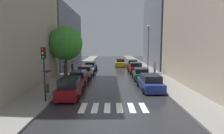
% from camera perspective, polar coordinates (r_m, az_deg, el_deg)
% --- Properties ---
extents(ground_plane, '(28.00, 72.00, 0.04)m').
position_cam_1_polar(ground_plane, '(35.83, -0.15, -0.45)').
color(ground_plane, '#252528').
extents(sidewalk_left, '(3.00, 72.00, 0.15)m').
position_cam_1_polar(sidewalk_left, '(36.36, -10.45, -0.30)').
color(sidewalk_left, gray).
rests_on(sidewalk_left, ground).
extents(sidewalk_right, '(3.00, 72.00, 0.15)m').
position_cam_1_polar(sidewalk_right, '(36.44, 10.12, -0.28)').
color(sidewalk_right, gray).
rests_on(sidewalk_right, ground).
extents(crosswalk_stripes, '(4.95, 2.20, 0.01)m').
position_cam_1_polar(crosswalk_stripes, '(13.94, 0.42, -12.51)').
color(crosswalk_stripes, silver).
rests_on(crosswalk_stripes, ground).
extents(building_left_mid, '(6.00, 20.84, 11.83)m').
position_cam_1_polar(building_left_mid, '(40.52, -16.12, 8.56)').
color(building_left_mid, slate).
rests_on(building_left_mid, ground).
extents(building_right_mid, '(6.00, 15.99, 14.83)m').
position_cam_1_polar(building_right_mid, '(39.92, 16.11, 10.75)').
color(building_right_mid, slate).
rests_on(building_right_mid, ground).
extents(parked_car_left_nearest, '(2.07, 4.61, 1.73)m').
position_cam_1_polar(parked_car_left_nearest, '(16.82, -12.89, -6.41)').
color(parked_car_left_nearest, maroon).
rests_on(parked_car_left_nearest, ground).
extents(parked_car_left_second, '(2.07, 4.47, 1.56)m').
position_cam_1_polar(parked_car_left_second, '(22.14, -10.25, -3.29)').
color(parked_car_left_second, maroon).
rests_on(parked_car_left_second, ground).
extents(parked_car_left_third, '(2.32, 4.55, 1.53)m').
position_cam_1_polar(parked_car_left_third, '(27.37, -8.19, -1.30)').
color(parked_car_left_third, '#B2B7BF').
rests_on(parked_car_left_third, ground).
extents(parked_car_left_fourth, '(2.08, 4.41, 1.60)m').
position_cam_1_polar(parked_car_left_fourth, '(32.94, -6.60, 0.19)').
color(parked_car_left_fourth, navy).
rests_on(parked_car_left_fourth, ground).
extents(parked_car_right_nearest, '(2.22, 4.81, 1.63)m').
position_cam_1_polar(parked_car_right_nearest, '(19.25, 11.77, -4.80)').
color(parked_car_right_nearest, navy).
rests_on(parked_car_right_nearest, ground).
extents(parked_car_right_second, '(2.14, 4.19, 1.55)m').
position_cam_1_polar(parked_car_right_second, '(24.72, 8.91, -2.20)').
color(parked_car_right_second, '#0C4C2D').
rests_on(parked_car_right_second, ground).
extents(parked_car_right_third, '(2.15, 4.31, 1.74)m').
position_cam_1_polar(parked_car_right_third, '(30.14, 7.27, -0.34)').
color(parked_car_right_third, maroon).
rests_on(parked_car_right_third, ground).
extents(parked_car_right_fourth, '(2.14, 4.25, 1.73)m').
position_cam_1_polar(parked_car_right_fourth, '(35.31, 6.35, 0.75)').
color(parked_car_right_fourth, brown).
rests_on(parked_car_right_fourth, ground).
extents(taxi_midroad, '(2.16, 4.61, 1.81)m').
position_cam_1_polar(taxi_midroad, '(39.15, 2.58, 1.35)').
color(taxi_midroad, yellow).
rests_on(taxi_midroad, ground).
extents(pedestrian_foreground, '(1.09, 1.09, 1.92)m').
position_cam_1_polar(pedestrian_foreground, '(29.00, 13.17, 0.78)').
color(pedestrian_foreground, navy).
rests_on(pedestrian_foreground, sidewalk_right).
extents(pedestrian_near_tree, '(1.01, 1.01, 2.06)m').
position_cam_1_polar(pedestrian_near_tree, '(18.26, -19.47, -2.90)').
color(pedestrian_near_tree, '#38513D').
rests_on(pedestrian_near_tree, sidewalk_left).
extents(pedestrian_by_kerb, '(1.12, 1.12, 2.04)m').
position_cam_1_polar(pedestrian_by_kerb, '(27.81, -14.47, 0.68)').
color(pedestrian_by_kerb, '#38513D').
rests_on(pedestrian_by_kerb, sidewalk_left).
extents(pedestrian_far_side, '(1.04, 1.04, 1.95)m').
position_cam_1_polar(pedestrian_far_side, '(29.52, -12.25, 0.92)').
color(pedestrian_far_side, black).
rests_on(pedestrian_far_side, sidewalk_left).
extents(street_tree_left, '(4.61, 4.61, 6.96)m').
position_cam_1_polar(street_tree_left, '(25.94, -14.24, 7.12)').
color(street_tree_left, '#513823').
rests_on(street_tree_left, sidewalk_left).
extents(traffic_light_left_corner, '(0.30, 0.42, 4.30)m').
position_cam_1_polar(traffic_light_left_corner, '(15.36, -20.44, 1.43)').
color(traffic_light_left_corner, black).
rests_on(traffic_light_left_corner, sidewalk_left).
extents(lamp_post_right, '(0.60, 0.28, 7.37)m').
position_cam_1_polar(lamp_post_right, '(28.55, 11.22, 6.34)').
color(lamp_post_right, '#595B60').
rests_on(lamp_post_right, sidewalk_right).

